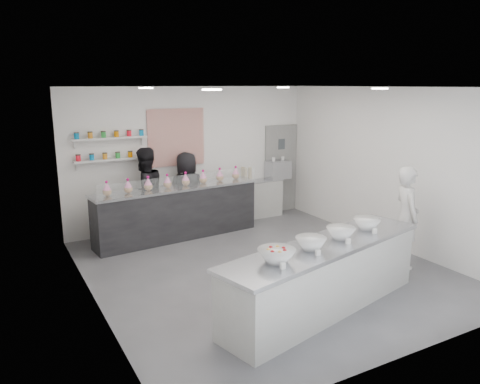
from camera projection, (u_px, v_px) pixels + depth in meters
name	position (u px, v px, depth m)	size (l,w,h in m)	color
floor	(264.00, 269.00, 7.90)	(6.00, 6.00, 0.00)	#515156
ceiling	(266.00, 87.00, 7.22)	(6.00, 6.00, 0.00)	white
back_wall	(192.00, 157.00, 10.12)	(5.50, 5.50, 0.00)	white
left_wall	(90.00, 202.00, 6.27)	(6.00, 6.00, 0.00)	white
right_wall	(388.00, 168.00, 8.85)	(6.00, 6.00, 0.00)	white
back_door	(281.00, 169.00, 11.28)	(0.88, 0.04, 2.10)	gray
pattern_panel	(176.00, 137.00, 9.83)	(1.25, 0.03, 1.20)	#A32A1F
jar_shelf_lower	(111.00, 159.00, 9.19)	(1.45, 0.22, 0.04)	silver
jar_shelf_upper	(110.00, 138.00, 9.10)	(1.45, 0.22, 0.04)	silver
preserve_jars	(111.00, 145.00, 9.11)	(1.45, 0.10, 0.56)	#FF162C
downlight_0	(212.00, 90.00, 5.72)	(0.24, 0.24, 0.02)	white
downlight_1	(380.00, 89.00, 7.03)	(0.24, 0.24, 0.02)	white
downlight_2	(146.00, 88.00, 7.93)	(0.24, 0.24, 0.02)	white
downlight_3	(283.00, 87.00, 9.25)	(0.24, 0.24, 0.02)	white
prep_counter	(325.00, 277.00, 6.40)	(3.48, 0.79, 0.95)	#BCBCB6
back_bar	(178.00, 213.00, 9.37)	(3.41, 0.63, 1.06)	black
sneeze_guard	(184.00, 182.00, 8.98)	(3.37, 0.01, 0.29)	white
espresso_ledge	(258.00, 199.00, 10.90)	(1.17, 0.37, 0.87)	#BCBCB6
espresso_machine	(278.00, 170.00, 11.02)	(0.54, 0.37, 0.41)	#93969E
cup_stacks	(246.00, 175.00, 10.62)	(0.24, 0.24, 0.33)	tan
prep_bowls	(326.00, 238.00, 6.27)	(2.36, 0.51, 0.16)	white
label_cards	(345.00, 255.00, 5.79)	(2.01, 0.04, 0.07)	white
cookie_bags	(177.00, 180.00, 9.22)	(2.96, 0.16, 0.28)	pink
woman_prep	(406.00, 217.00, 7.85)	(0.63, 0.41, 1.73)	silver
staff_left	(145.00, 193.00, 9.35)	(0.89, 0.69, 1.83)	black
staff_right	(187.00, 192.00, 9.79)	(0.82, 0.54, 1.68)	black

